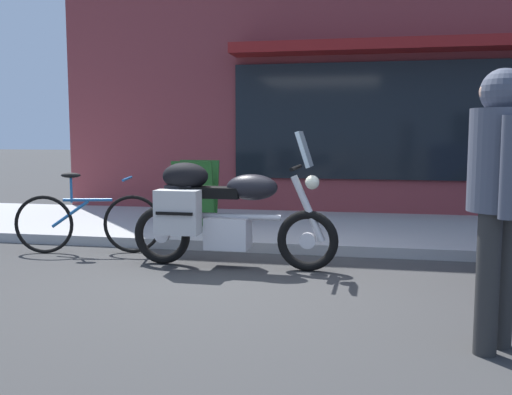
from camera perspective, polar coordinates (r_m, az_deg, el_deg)
The scene contains 5 objects.
ground_plane at distance 5.50m, azimuth -0.81°, elevation -7.97°, with size 80.00×80.00×0.00m, color #343434.
touring_motorcycle at distance 5.85m, azimuth -3.65°, elevation -1.19°, with size 2.14×0.65×1.38m.
parked_bicycle at distance 6.84m, azimuth -16.25°, elevation -2.28°, with size 1.63×0.55×0.92m.
pedestrian_walking at distance 3.82m, azimuth 22.90°, elevation 1.97°, with size 0.38×0.56×1.75m.
sandwich_board_sign at distance 7.79m, azimuth -5.94°, elevation 0.42°, with size 0.55×0.40×0.88m.
Camera 1 is at (1.13, -5.21, 1.36)m, focal length 40.56 mm.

